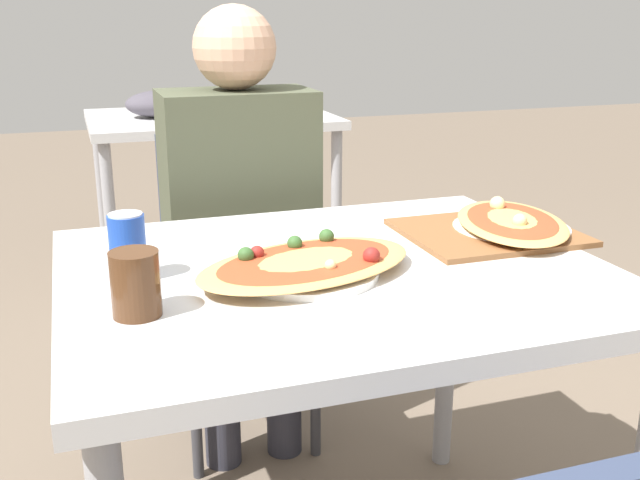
# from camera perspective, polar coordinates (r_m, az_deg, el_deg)

# --- Properties ---
(dining_table) EXTENTS (1.03, 0.85, 0.76)m
(dining_table) POSITION_cam_1_polar(r_m,az_deg,el_deg) (1.47, 1.14, -5.18)
(dining_table) COLOR silver
(dining_table) RESTS_ON ground_plane
(chair_far_seated) EXTENTS (0.40, 0.40, 0.89)m
(chair_far_seated) POSITION_cam_1_polar(r_m,az_deg,el_deg) (2.20, -6.55, -2.32)
(chair_far_seated) COLOR #2D3851
(chair_far_seated) RESTS_ON ground_plane
(person_seated) EXTENTS (0.40, 0.26, 1.25)m
(person_seated) POSITION_cam_1_polar(r_m,az_deg,el_deg) (2.03, -6.08, 2.84)
(person_seated) COLOR #2D2D38
(person_seated) RESTS_ON ground_plane
(pizza_main) EXTENTS (0.49, 0.37, 0.06)m
(pizza_main) POSITION_cam_1_polar(r_m,az_deg,el_deg) (1.38, -1.05, -1.90)
(pizza_main) COLOR white
(pizza_main) RESTS_ON dining_table
(soda_can) EXTENTS (0.07, 0.07, 0.12)m
(soda_can) POSITION_cam_1_polar(r_m,az_deg,el_deg) (1.40, -14.44, -0.52)
(soda_can) COLOR #1E47B2
(soda_can) RESTS_ON dining_table
(drink_glass) EXTENTS (0.08, 0.08, 0.11)m
(drink_glass) POSITION_cam_1_polar(r_m,az_deg,el_deg) (1.23, -13.88, -3.26)
(drink_glass) COLOR #4C2D19
(drink_glass) RESTS_ON dining_table
(serving_tray) EXTENTS (0.36, 0.31, 0.01)m
(serving_tray) POSITION_cam_1_polar(r_m,az_deg,el_deg) (1.68, 12.66, 0.57)
(serving_tray) COLOR brown
(serving_tray) RESTS_ON dining_table
(pizza_second) EXTENTS (0.34, 0.43, 0.06)m
(pizza_second) POSITION_cam_1_polar(r_m,az_deg,el_deg) (1.70, 14.37, 1.22)
(pizza_second) COLOR white
(pizza_second) RESTS_ON dining_table
(background_table) EXTENTS (1.10, 0.80, 0.88)m
(background_table) POSITION_cam_1_polar(r_m,az_deg,el_deg) (3.56, -8.96, 8.43)
(background_table) COLOR silver
(background_table) RESTS_ON ground_plane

